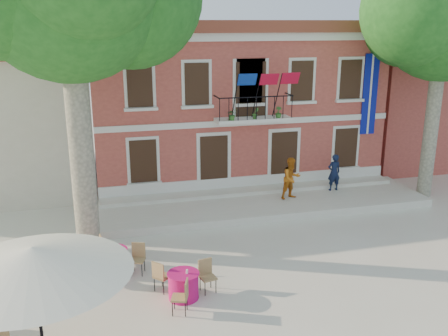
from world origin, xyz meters
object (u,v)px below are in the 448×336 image
patio_umbrella (33,261)px  cafe_table_1 (183,284)px  pedestrian_orange (291,178)px  pedestrian_navy (334,172)px  cafe_table_3 (113,260)px  plane_tree_east (444,18)px

patio_umbrella → cafe_table_1: bearing=33.7°
pedestrian_orange → pedestrian_navy: bearing=-1.8°
cafe_table_1 → cafe_table_3: size_ratio=0.99×
cafe_table_3 → pedestrian_orange: bearing=29.2°
plane_tree_east → pedestrian_navy: (-3.98, 0.88, -6.46)m
pedestrian_navy → cafe_table_3: pedestrian_navy is taller
cafe_table_3 → plane_tree_east: bearing=15.7°
cafe_table_1 → pedestrian_navy: bearing=40.4°
cafe_table_1 → cafe_table_3: (-1.82, 1.99, 0.00)m
patio_umbrella → pedestrian_orange: bearing=42.9°
patio_umbrella → cafe_table_1: size_ratio=2.23×
plane_tree_east → cafe_table_1: size_ratio=5.61×
cafe_table_3 → cafe_table_1: bearing=-47.6°
pedestrian_navy → cafe_table_3: 10.79m
plane_tree_east → cafe_table_3: size_ratio=5.58×
pedestrian_navy → cafe_table_1: size_ratio=0.89×
pedestrian_orange → cafe_table_3: 8.61m
patio_umbrella → pedestrian_navy: 14.58m
cafe_table_1 → cafe_table_3: 2.70m
patio_umbrella → pedestrian_orange: 12.57m
pedestrian_orange → cafe_table_1: bearing=-147.8°
cafe_table_1 → plane_tree_east: bearing=26.2°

